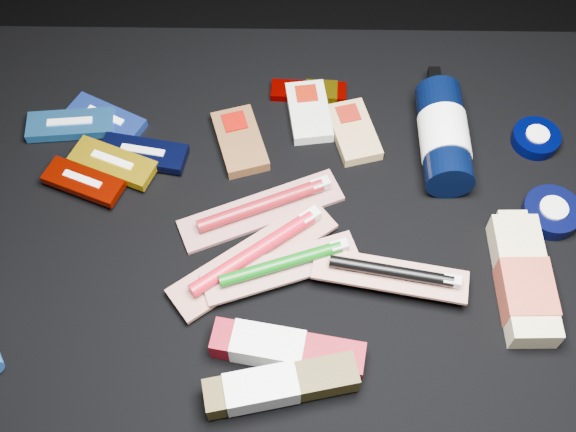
{
  "coord_description": "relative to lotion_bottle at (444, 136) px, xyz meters",
  "views": [
    {
      "loc": [
        0.02,
        -0.51,
        1.26
      ],
      "look_at": [
        0.01,
        0.01,
        0.42
      ],
      "focal_mm": 45.0,
      "sensor_mm": 36.0,
      "label": 1
    }
  ],
  "objects": [
    {
      "name": "bodywash_bottle",
      "position": [
        0.08,
        -0.23,
        -0.02
      ],
      "size": [
        0.07,
        0.19,
        0.04
      ],
      "rotation": [
        0.0,
        0.0,
        0.02
      ],
      "color": "beige",
      "rests_on": "cloth_table"
    },
    {
      "name": "toothpaste_carton_green",
      "position": [
        -0.24,
        -0.37,
        -0.01
      ],
      "size": [
        0.19,
        0.08,
        0.04
      ],
      "rotation": [
        0.0,
        0.0,
        0.21
      ],
      "color": "#3E3413",
      "rests_on": "cloth_table"
    },
    {
      "name": "clif_bar_0",
      "position": [
        -0.3,
        0.01,
        -0.03
      ],
      "size": [
        0.09,
        0.13,
        0.02
      ],
      "rotation": [
        0.0,
        0.0,
        0.29
      ],
      "color": "brown",
      "rests_on": "cloth_table"
    },
    {
      "name": "luna_bar_1",
      "position": [
        -0.55,
        0.03,
        -0.02
      ],
      "size": [
        0.13,
        0.06,
        0.02
      ],
      "rotation": [
        0.0,
        0.0,
        0.1
      ],
      "color": "#2266A8",
      "rests_on": "cloth_table"
    },
    {
      "name": "cream_tin_lower",
      "position": [
        0.14,
        -0.11,
        -0.02
      ],
      "size": [
        0.08,
        0.08,
        0.02
      ],
      "rotation": [
        0.0,
        0.0,
        0.38
      ],
      "color": "black",
      "rests_on": "cloth_table"
    },
    {
      "name": "power_bar",
      "position": [
        -0.19,
        0.11,
        -0.03
      ],
      "size": [
        0.12,
        0.04,
        0.01
      ],
      "rotation": [
        0.0,
        0.0,
        -0.05
      ],
      "color": "#730100",
      "rests_on": "cloth_table"
    },
    {
      "name": "lotion_bottle",
      "position": [
        0.0,
        0.0,
        0.0
      ],
      "size": [
        0.07,
        0.22,
        0.07
      ],
      "rotation": [
        0.0,
        0.0,
        0.01
      ],
      "color": "black",
      "rests_on": "cloth_table"
    },
    {
      "name": "toothbrush_pack_0",
      "position": [
        -0.26,
        -0.11,
        -0.03
      ],
      "size": [
        0.24,
        0.14,
        0.03
      ],
      "rotation": [
        0.0,
        0.0,
        0.4
      ],
      "color": "#A9A39C",
      "rests_on": "cloth_table"
    },
    {
      "name": "toothbrush_pack_1",
      "position": [
        -0.27,
        -0.19,
        -0.02
      ],
      "size": [
        0.23,
        0.19,
        0.03
      ],
      "rotation": [
        0.0,
        0.0,
        0.65
      ],
      "color": "#ABA3A0",
      "rests_on": "cloth_table"
    },
    {
      "name": "toothbrush_pack_3",
      "position": [
        -0.09,
        -0.22,
        -0.01
      ],
      "size": [
        0.21,
        0.08,
        0.02
      ],
      "rotation": [
        0.0,
        0.0,
        -0.18
      ],
      "color": "beige",
      "rests_on": "cloth_table"
    },
    {
      "name": "clif_bar_1",
      "position": [
        -0.2,
        0.07,
        -0.03
      ],
      "size": [
        0.07,
        0.12,
        0.02
      ],
      "rotation": [
        0.0,
        0.0,
        0.14
      ],
      "color": "silver",
      "rests_on": "cloth_table"
    },
    {
      "name": "toothpaste_carton_red",
      "position": [
        -0.23,
        -0.32,
        -0.02
      ],
      "size": [
        0.19,
        0.07,
        0.04
      ],
      "rotation": [
        0.0,
        0.0,
        -0.17
      ],
      "color": "maroon",
      "rests_on": "cloth_table"
    },
    {
      "name": "ground",
      "position": [
        -0.24,
        -0.14,
        -0.43
      ],
      "size": [
        3.0,
        3.0,
        0.0
      ],
      "primitive_type": "plane",
      "color": "black",
      "rests_on": "ground"
    },
    {
      "name": "clif_bar_2",
      "position": [
        -0.13,
        0.03,
        -0.03
      ],
      "size": [
        0.09,
        0.12,
        0.02
      ],
      "rotation": [
        0.0,
        0.0,
        0.27
      ],
      "color": "tan",
      "rests_on": "cloth_table"
    },
    {
      "name": "luna_bar_4",
      "position": [
        -0.52,
        -0.08,
        -0.02
      ],
      "size": [
        0.12,
        0.08,
        0.02
      ],
      "rotation": [
        0.0,
        0.0,
        -0.38
      ],
      "color": "#860C00",
      "rests_on": "cloth_table"
    },
    {
      "name": "cloth_table",
      "position": [
        -0.24,
        -0.14,
        -0.23
      ],
      "size": [
        0.98,
        0.78,
        0.4
      ],
      "primitive_type": "cube",
      "color": "black",
      "rests_on": "ground"
    },
    {
      "name": "luna_bar_0",
      "position": [
        -0.5,
        0.05,
        -0.03
      ],
      "size": [
        0.13,
        0.1,
        0.02
      ],
      "rotation": [
        0.0,
        0.0,
        -0.47
      ],
      "color": "#2244BB",
      "rests_on": "cloth_table"
    },
    {
      "name": "cream_tin_upper",
      "position": [
        0.14,
        0.02,
        -0.02
      ],
      "size": [
        0.07,
        0.07,
        0.02
      ],
      "rotation": [
        0.0,
        0.0,
        -0.31
      ],
      "color": "black",
      "rests_on": "cloth_table"
    },
    {
      "name": "luna_bar_3",
      "position": [
        -0.48,
        -0.04,
        -0.02
      ],
      "size": [
        0.13,
        0.09,
        0.02
      ],
      "rotation": [
        0.0,
        0.0,
        -0.39
      ],
      "color": "gold",
      "rests_on": "cloth_table"
    },
    {
      "name": "luna_bar_2",
      "position": [
        -0.44,
        -0.02,
        -0.02
      ],
      "size": [
        0.13,
        0.07,
        0.02
      ],
      "rotation": [
        0.0,
        0.0,
        -0.18
      ],
      "color": "black",
      "rests_on": "cloth_table"
    },
    {
      "name": "toothbrush_pack_2",
      "position": [
        -0.23,
        -0.21,
        -0.01
      ],
      "size": [
        0.21,
        0.12,
        0.02
      ],
      "rotation": [
        0.0,
        0.0,
        0.33
      ],
      "color": "beige",
      "rests_on": "cloth_table"
    }
  ]
}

